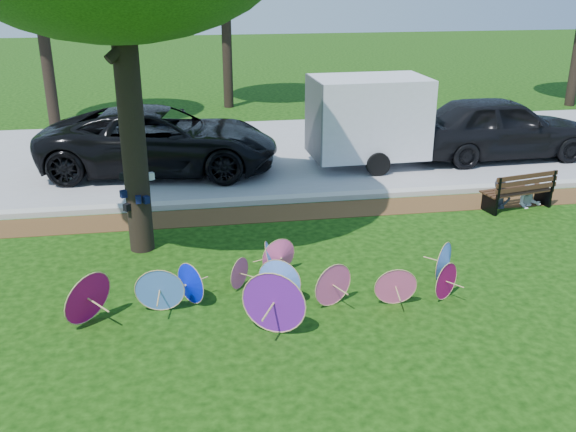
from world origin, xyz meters
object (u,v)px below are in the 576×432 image
(cargo_trailer, at_px, (369,117))
(person_left, at_px, (502,180))
(black_van, at_px, (160,140))
(park_bench, at_px, (517,190))
(person_right, at_px, (531,183))
(parasol_pile, at_px, (268,284))
(dark_pickup, at_px, (499,127))

(cargo_trailer, xyz_separation_m, person_left, (1.94, -3.59, -0.66))
(black_van, relative_size, person_left, 4.59)
(park_bench, xyz_separation_m, person_right, (0.35, 0.05, 0.12))
(parasol_pile, xyz_separation_m, person_left, (5.53, 3.49, 0.27))
(park_bench, distance_m, person_left, 0.42)
(person_left, xyz_separation_m, person_right, (0.70, 0.00, -0.11))
(black_van, height_order, park_bench, black_van)
(person_right, bearing_deg, dark_pickup, 87.17)
(parasol_pile, height_order, person_right, person_right)
(person_left, distance_m, person_right, 0.71)
(parasol_pile, height_order, person_left, person_left)
(cargo_trailer, height_order, person_left, cargo_trailer)
(person_left, relative_size, person_right, 1.20)
(parasol_pile, bearing_deg, person_left, 32.26)
(dark_pickup, relative_size, cargo_trailer, 1.74)
(dark_pickup, bearing_deg, park_bench, 157.40)
(parasol_pile, relative_size, person_right, 5.94)
(dark_pickup, bearing_deg, parasol_pile, 132.91)
(dark_pickup, distance_m, cargo_trailer, 3.77)
(park_bench, xyz_separation_m, person_left, (-0.35, 0.05, 0.23))
(black_van, height_order, person_right, black_van)
(dark_pickup, distance_m, person_right, 3.92)
(cargo_trailer, distance_m, person_left, 4.14)
(parasol_pile, bearing_deg, cargo_trailer, 63.12)
(parasol_pile, xyz_separation_m, person_right, (6.23, 3.49, 0.16))
(parasol_pile, height_order, black_van, black_van)
(parasol_pile, distance_m, park_bench, 6.82)
(dark_pickup, height_order, person_left, dark_pickup)
(cargo_trailer, bearing_deg, parasol_pile, -118.54)
(black_van, bearing_deg, parasol_pile, -159.06)
(parasol_pile, xyz_separation_m, black_van, (-1.72, 7.43, 0.44))
(park_bench, height_order, person_left, person_left)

